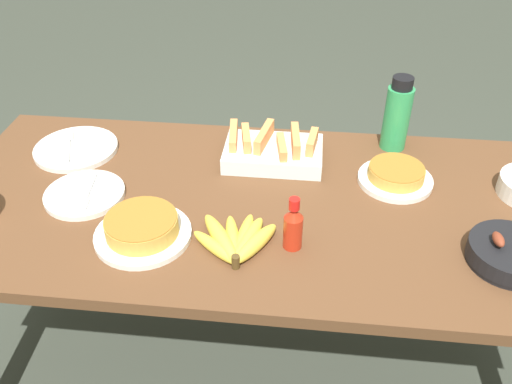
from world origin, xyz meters
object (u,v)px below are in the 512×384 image
at_px(empty_plate_near_front, 85,194).
at_px(hot_sauce_bottle, 293,226).
at_px(water_bottle, 397,115).
at_px(skillet, 512,253).
at_px(empty_plate_far_left, 76,149).
at_px(frittata_plate_center, 142,229).
at_px(melon_tray, 273,151).
at_px(frittata_plate_side, 396,176).
at_px(banana_bunch, 237,241).

xyz_separation_m(empty_plate_near_front, hot_sauce_bottle, (0.59, -0.14, 0.06)).
distance_m(empty_plate_near_front, water_bottle, 0.96).
distance_m(skillet, empty_plate_near_front, 1.12).
bearing_deg(empty_plate_far_left, empty_plate_near_front, -63.54).
bearing_deg(frittata_plate_center, water_bottle, 37.52).
height_order(empty_plate_near_front, hot_sauce_bottle, hot_sauce_bottle).
bearing_deg(hot_sauce_bottle, empty_plate_far_left, 152.23).
distance_m(empty_plate_near_front, empty_plate_far_left, 0.26).
xyz_separation_m(empty_plate_far_left, hot_sauce_bottle, (0.70, -0.37, 0.06)).
xyz_separation_m(melon_tray, empty_plate_far_left, (-0.62, -0.01, -0.03)).
xyz_separation_m(melon_tray, skillet, (0.61, -0.38, -0.01)).
distance_m(melon_tray, frittata_plate_center, 0.49).
distance_m(frittata_plate_side, hot_sauce_bottle, 0.42).
xyz_separation_m(melon_tray, hot_sauce_bottle, (0.08, -0.38, 0.03)).
distance_m(skillet, frittata_plate_center, 0.90).
bearing_deg(frittata_plate_center, skillet, 0.66).
bearing_deg(frittata_plate_side, banana_bunch, -142.21).
xyz_separation_m(banana_bunch, frittata_plate_center, (-0.24, 0.01, 0.01)).
bearing_deg(frittata_plate_side, skillet, -51.27).
height_order(empty_plate_near_front, empty_plate_far_left, same).
relative_size(empty_plate_near_front, hot_sauce_bottle, 1.51).
height_order(melon_tray, empty_plate_near_front, melon_tray).
bearing_deg(banana_bunch, melon_tray, 82.03).
xyz_separation_m(banana_bunch, hot_sauce_bottle, (0.14, 0.02, 0.05)).
xyz_separation_m(melon_tray, water_bottle, (0.37, 0.12, 0.08)).
height_order(frittata_plate_side, empty_plate_far_left, frittata_plate_side).
bearing_deg(melon_tray, frittata_plate_center, -127.31).
bearing_deg(empty_plate_far_left, skillet, -16.68).
xyz_separation_m(skillet, hot_sauce_bottle, (-0.52, -0.00, 0.04)).
height_order(empty_plate_near_front, water_bottle, water_bottle).
distance_m(frittata_plate_side, empty_plate_near_front, 0.88).
bearing_deg(hot_sauce_bottle, frittata_plate_center, -178.72).
relative_size(empty_plate_near_front, empty_plate_far_left, 0.86).
distance_m(banana_bunch, empty_plate_far_left, 0.69).
relative_size(empty_plate_near_front, water_bottle, 0.93).
bearing_deg(frittata_plate_center, empty_plate_far_left, 130.54).
relative_size(frittata_plate_side, hot_sauce_bottle, 1.46).
bearing_deg(frittata_plate_center, frittata_plate_side, 25.49).
bearing_deg(banana_bunch, hot_sauce_bottle, 7.53).
distance_m(melon_tray, skillet, 0.72).
relative_size(frittata_plate_center, water_bottle, 1.04).
distance_m(empty_plate_far_left, hot_sauce_bottle, 0.80).
relative_size(skillet, frittata_plate_center, 1.29).
height_order(empty_plate_far_left, hot_sauce_bottle, hot_sauce_bottle).
xyz_separation_m(frittata_plate_side, empty_plate_near_front, (-0.87, -0.17, -0.01)).
distance_m(frittata_plate_center, frittata_plate_side, 0.73).
bearing_deg(frittata_plate_center, empty_plate_near_front, 144.53).
xyz_separation_m(frittata_plate_side, hot_sauce_bottle, (-0.28, -0.31, 0.04)).
xyz_separation_m(banana_bunch, empty_plate_far_left, (-0.56, 0.39, -0.01)).
bearing_deg(empty_plate_near_front, water_bottle, 22.53).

